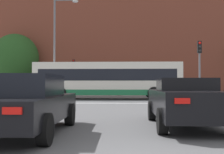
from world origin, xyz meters
The scene contains 11 objects.
stop_line_strip centered at (0.00, 14.94, 0.00)m, with size 8.55×0.30×0.01m, color silver.
far_pavement centered at (0.00, 28.04, 0.01)m, with size 69.50×2.50×0.01m, color gray.
brick_civic_building centered at (-0.48, 39.16, 9.12)m, with size 38.97×15.15×20.54m.
car_saloon_left centered at (-2.23, 3.96, 0.73)m, with size 2.00×4.49×1.42m.
car_roadster_right centered at (1.97, 5.29, 0.71)m, with size 1.98×4.35×1.37m.
bus_crossing_lead centered at (-1.07, 20.07, 1.57)m, with size 11.71×2.71×2.94m.
traffic_light_far_left centered at (-5.21, 27.60, 2.64)m, with size 0.26×0.31×3.90m.
traffic_light_near_right centered at (5.27, 16.06, 2.75)m, with size 0.26×0.31×4.08m.
street_lamp_junction centered at (-5.19, 20.16, 4.99)m, with size 2.06×0.36×8.33m.
pedestrian_waiting centered at (-4.42, 28.14, 1.09)m, with size 0.40×0.46×1.83m.
tree_kerbside centered at (-12.62, 30.10, 4.36)m, with size 5.42×5.42×7.22m.
Camera 1 is at (0.16, -2.75, 1.19)m, focal length 45.00 mm.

